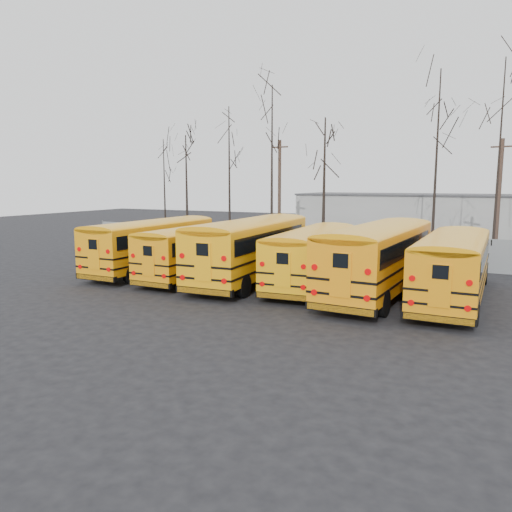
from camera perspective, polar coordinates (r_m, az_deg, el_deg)
The scene contains 18 objects.
ground at distance 22.72m, azimuth -0.65°, elevation -4.92°, with size 120.00×120.00×0.00m, color black.
fence at distance 33.52m, azimuth 8.67°, elevation 1.04°, with size 40.00×0.04×2.00m, color gray.
distant_building at distance 52.43m, azimuth 17.48°, elevation 4.47°, with size 22.00×8.00×4.00m, color #ACACA7.
bus_a at distance 30.03m, azimuth -11.50°, elevation 1.71°, with size 2.58×11.17×3.12m.
bus_b at distance 27.84m, azimuth -6.20°, elevation 1.11°, with size 2.50×10.55×2.94m.
bus_c at distance 26.56m, azimuth -0.37°, elevation 1.38°, with size 3.36×12.25×3.40m.
bus_d at distance 25.46m, azimuth 6.58°, elevation 0.49°, with size 3.20×10.85×3.00m.
bus_e at distance 23.93m, azimuth 14.00°, elevation 0.36°, with size 3.42×12.27×3.40m.
bus_f at distance 23.40m, azimuth 21.63°, elevation -0.61°, with size 2.59×11.05×3.09m.
utility_pole_left at distance 42.09m, azimuth 2.70°, elevation 7.35°, with size 1.55×0.34×8.71m.
utility_pole_right at distance 37.74m, azimuth 25.99°, elevation 5.96°, with size 1.43×0.44×8.15m.
tree_0 at distance 45.46m, azimuth -10.41°, elevation 7.34°, with size 0.26×0.26×9.01m, color black.
tree_1 at distance 42.92m, azimuth -7.93°, elevation 7.43°, with size 0.26×0.26×9.15m, color black.
tree_2 at distance 42.29m, azimuth -3.06°, elevation 9.04°, with size 0.26×0.26×11.44m, color black.
tree_3 at distance 41.43m, azimuth 1.83°, elevation 10.12°, with size 0.26×0.26×12.97m, color black.
tree_4 at distance 35.77m, azimuth 7.78°, elevation 7.70°, with size 0.26×0.26×9.70m, color black.
tree_5 at distance 36.68m, azimuth 19.88°, elevation 9.67°, with size 0.26×0.26×12.74m, color black.
tree_6 at distance 33.88m, azimuth 25.97°, elevation 9.30°, with size 0.26×0.26×12.53m, color black.
Camera 1 is at (10.02, -19.71, 5.23)m, focal length 35.00 mm.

